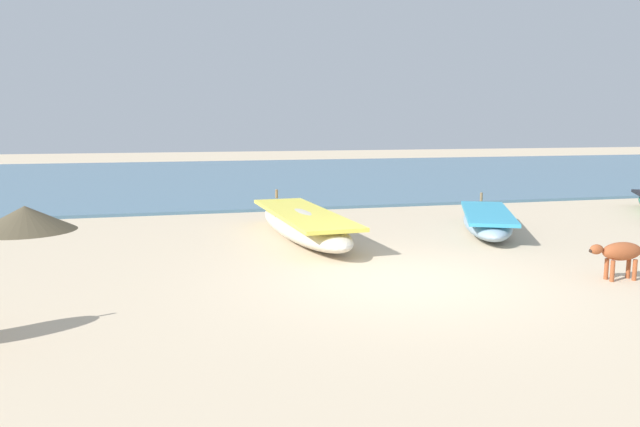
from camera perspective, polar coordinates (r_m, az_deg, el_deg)
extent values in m
plane|color=beige|center=(8.91, 7.80, -6.31)|extent=(80.00, 80.00, 0.00)
cube|color=slate|center=(25.56, -6.80, 3.52)|extent=(60.00, 20.00, 0.08)
ellipsoid|color=#8CA5B7|center=(12.99, 15.53, -0.80)|extent=(2.36, 3.67, 0.46)
cube|color=#3399BF|center=(12.96, 15.56, 0.05)|extent=(2.16, 3.27, 0.07)
cube|color=olive|center=(13.23, 15.45, -0.07)|extent=(0.77, 0.44, 0.04)
cylinder|color=olive|center=(14.58, 15.03, 1.53)|extent=(0.06, 0.06, 0.20)
ellipsoid|color=beige|center=(11.89, -1.62, -1.11)|extent=(1.41, 4.87, 0.55)
cube|color=#EAD84C|center=(11.86, -1.62, 0.00)|extent=(1.35, 4.29, 0.07)
cube|color=olive|center=(12.21, -2.09, -0.14)|extent=(0.96, 0.18, 0.04)
cylinder|color=olive|center=(13.96, -4.13, 1.87)|extent=(0.06, 0.06, 0.20)
ellipsoid|color=#9E4C28|center=(9.81, 26.67, -3.22)|extent=(0.64, 0.29, 0.27)
ellipsoid|color=#9E4C28|center=(9.56, 24.71, -3.10)|extent=(0.21, 0.14, 0.15)
sphere|color=#2D2119|center=(9.51, 24.26, -3.23)|extent=(0.06, 0.06, 0.06)
cylinder|color=#9E4C28|center=(9.70, 25.95, -4.93)|extent=(0.06, 0.06, 0.31)
cylinder|color=#9E4C28|center=(9.81, 25.48, -4.76)|extent=(0.06, 0.06, 0.31)
cylinder|color=#9E4C28|center=(9.92, 27.64, -4.76)|extent=(0.06, 0.06, 0.31)
cylinder|color=#9E4C28|center=(10.03, 27.16, -4.60)|extent=(0.06, 0.06, 0.31)
cone|color=brown|center=(14.20, -26.13, -0.42)|extent=(2.63, 2.63, 0.54)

